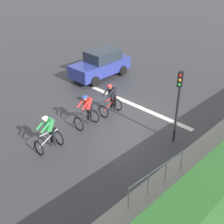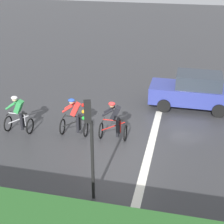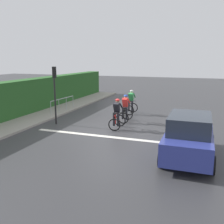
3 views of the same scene
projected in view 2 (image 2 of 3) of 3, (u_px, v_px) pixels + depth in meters
The scene contains 7 objects.
ground_plane at pixel (120, 145), 13.69m from camera, with size 80.00×80.00×0.00m, color #333335.
road_marking_stop_line at pixel (150, 149), 13.44m from camera, with size 7.00×0.30×0.01m, color silver.
cyclist_lead at pixel (19, 115), 14.33m from camera, with size 0.68×1.08×1.66m.
cyclist_second at pixel (74, 118), 14.10m from camera, with size 0.72×1.10×1.66m.
cyclist_mid at pixel (114, 122), 13.78m from camera, with size 0.70×1.09×1.66m.
car_navy at pixel (194, 91), 16.60m from camera, with size 1.89×4.10×1.76m.
traffic_light_near_crossing at pixel (90, 136), 9.84m from camera, with size 0.25×0.30×3.34m.
Camera 2 is at (-11.55, -2.35, 7.10)m, focal length 54.87 mm.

